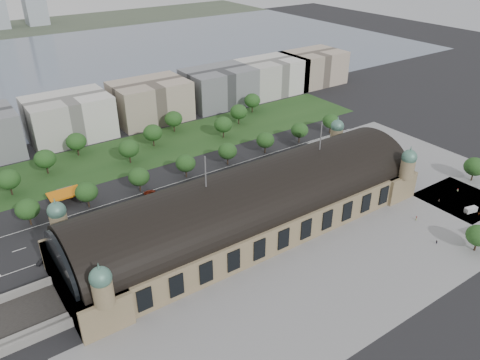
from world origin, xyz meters
TOP-DOWN VIEW (x-y plane):
  - ground at (0.00, 0.00)m, footprint 900.00×900.00m
  - station at (0.00, 0.00)m, footprint 150.00×48.40m
  - plaza_south at (10.00, -44.00)m, footprint 190.00×48.00m
  - plaza_east at (103.00, 0.00)m, footprint 56.00×100.00m
  - road_slab at (-20.00, 38.00)m, footprint 260.00×26.00m
  - grass_belt at (-15.00, 93.00)m, footprint 300.00×45.00m
  - petrol_station at (-53.91, 65.28)m, footprint 14.00×13.00m
  - lake at (0.00, 298.00)m, footprint 700.00×320.00m
  - far_shore at (0.00, 498.00)m, footprint 700.00×120.00m
  - office_3 at (-30.00, 133.00)m, footprint 45.00×32.00m
  - office_4 at (20.00, 133.00)m, footprint 45.00×32.00m
  - office_5 at (70.00, 133.00)m, footprint 45.00×32.00m
  - office_6 at (115.00, 133.00)m, footprint 45.00×32.00m
  - office_7 at (155.00, 133.00)m, footprint 45.00×32.00m
  - tree_row_2 at (-72.00, 53.00)m, footprint 9.60×9.60m
  - tree_row_3 at (-48.00, 53.00)m, footprint 9.60×9.60m
  - tree_row_4 at (-24.00, 53.00)m, footprint 9.60×9.60m
  - tree_row_5 at (0.00, 53.00)m, footprint 9.60×9.60m
  - tree_row_6 at (24.00, 53.00)m, footprint 9.60×9.60m
  - tree_row_7 at (48.00, 53.00)m, footprint 9.60×9.60m
  - tree_row_8 at (72.00, 53.00)m, footprint 9.60×9.60m
  - tree_row_9 at (96.00, 53.00)m, footprint 9.60×9.60m
  - tree_belt_3 at (-73.00, 83.00)m, footprint 10.40×10.40m
  - tree_belt_4 at (-54.00, 95.00)m, footprint 10.40×10.40m
  - tree_belt_5 at (-35.00, 107.00)m, footprint 10.40×10.40m
  - tree_belt_6 at (-16.00, 83.00)m, footprint 10.40×10.40m
  - tree_belt_7 at (3.00, 95.00)m, footprint 10.40×10.40m
  - tree_belt_8 at (22.00, 107.00)m, footprint 10.40×10.40m
  - tree_belt_9 at (41.00, 83.00)m, footprint 10.40×10.40m
  - tree_belt_10 at (60.00, 95.00)m, footprint 10.40×10.40m
  - tree_belt_11 at (79.00, 107.00)m, footprint 10.40×10.40m
  - tree_plaza_ne at (110.00, -28.00)m, footprint 10.00×10.00m
  - tree_plaza_s at (60.00, -60.00)m, footprint 9.00×9.00m
  - traffic_car_2 at (-51.58, 29.99)m, footprint 6.03×3.03m
  - traffic_car_3 at (-21.48, 48.47)m, footprint 5.55×2.33m
  - traffic_car_5 at (54.86, 40.10)m, footprint 4.93×1.84m
  - traffic_car_6 at (88.60, 38.94)m, footprint 5.16×2.83m
  - parked_car_0 at (-75.14, 25.00)m, footprint 4.25×3.48m
  - parked_car_1 at (-64.60, 21.00)m, footprint 5.46×4.75m
  - parked_car_2 at (-60.20, 21.00)m, footprint 5.26×4.54m
  - parked_car_3 at (-32.69, 21.42)m, footprint 3.90×3.48m
  - parked_car_4 at (-46.87, 25.00)m, footprint 4.88×3.50m
  - parked_car_5 at (-52.79, 23.88)m, footprint 5.66×4.64m
  - parked_car_6 at (-43.48, 25.00)m, footprint 5.32×4.72m
  - bus_west at (-13.14, 30.57)m, footprint 13.44×3.57m
  - bus_mid at (16.48, 28.18)m, footprint 10.55×2.61m
  - bus_east at (24.15, 27.35)m, footprint 11.89×3.15m
  - van_east at (83.27, -43.77)m, footprint 5.83×3.35m
  - van_south at (69.64, -55.29)m, footprint 7.24×4.04m
  - pedestrian_0 at (59.36, -34.60)m, footprint 1.07×0.84m
  - pedestrian_1 at (83.99, -47.23)m, footprint 0.55×0.70m
  - pedestrian_2 at (79.72, -31.13)m, footprint 0.95×0.92m
  - pedestrian_4 at (51.81, -49.36)m, footprint 0.88×1.14m
  - pedestrian_5 at (95.15, -30.32)m, footprint 0.73×0.90m

SIDE VIEW (x-z plane):
  - ground at x=0.00m, z-range 0.00..0.00m
  - plaza_south at x=10.00m, z-range -0.06..0.06m
  - plaza_east at x=103.00m, z-range -0.06..0.06m
  - road_slab at x=-20.00m, z-range -0.05..0.05m
  - grass_belt at x=-15.00m, z-range -0.05..0.05m
  - lake at x=0.00m, z-range -0.04..0.04m
  - far_shore at x=0.00m, z-range -0.07..0.07m
  - parked_car_3 at x=-32.69m, z-range 0.00..1.28m
  - parked_car_0 at x=-75.14m, z-range 0.00..1.36m
  - traffic_car_6 at x=88.60m, z-range 0.00..1.37m
  - parked_car_1 at x=-64.60m, z-range 0.00..1.40m
  - parked_car_5 at x=-52.79m, z-range 0.00..1.43m
  - parked_car_2 at x=-60.20m, z-range 0.00..1.45m
  - parked_car_6 at x=-43.48m, z-range 0.00..1.48m
  - parked_car_4 at x=-46.87m, z-range 0.00..1.53m
  - traffic_car_3 at x=-21.48m, z-range 0.00..1.60m
  - pedestrian_5 at x=95.15m, z-range 0.00..1.61m
  - traffic_car_5 at x=54.86m, z-range 0.00..1.61m
  - pedestrian_4 at x=51.81m, z-range 0.00..1.63m
  - traffic_car_2 at x=-51.58m, z-range 0.00..1.64m
  - pedestrian_1 at x=83.99m, z-range 0.00..1.70m
  - pedestrian_2 at x=79.72m, z-range 0.00..1.73m
  - pedestrian_0 at x=59.36m, z-range 0.00..1.93m
  - van_east at x=83.27m, z-range -0.05..2.32m
  - van_south at x=69.64m, z-range -0.07..2.89m
  - bus_mid at x=16.48m, z-range 0.00..2.93m
  - bus_east at x=24.15m, z-range 0.00..3.29m
  - bus_west at x=-13.14m, z-range 0.00..3.72m
  - petrol_station at x=-53.91m, z-range 0.42..5.47m
  - tree_plaza_s at x=60.00m, z-range 1.48..12.13m
  - tree_row_2 at x=-72.00m, z-range 1.67..13.19m
  - tree_row_3 at x=-48.00m, z-range 1.67..13.19m
  - tree_row_4 at x=-24.00m, z-range 1.67..13.19m
  - tree_row_5 at x=0.00m, z-range 1.67..13.19m
  - tree_row_6 at x=24.00m, z-range 1.67..13.19m
  - tree_row_7 at x=48.00m, z-range 1.67..13.19m
  - tree_row_8 at x=72.00m, z-range 1.67..13.19m
  - tree_row_9 at x=96.00m, z-range 1.67..13.19m
  - tree_plaza_ne at x=110.00m, z-range 1.58..13.27m
  - tree_belt_3 at x=-73.00m, z-range 1.81..14.29m
  - tree_belt_4 at x=-54.00m, z-range 1.81..14.29m
  - tree_belt_5 at x=-35.00m, z-range 1.81..14.29m
  - tree_belt_6 at x=-16.00m, z-range 1.81..14.29m
  - tree_belt_7 at x=3.00m, z-range 1.81..14.29m
  - tree_belt_8 at x=22.00m, z-range 1.81..14.29m
  - tree_belt_9 at x=41.00m, z-range 1.81..14.29m
  - tree_belt_10 at x=60.00m, z-range 1.81..14.29m
  - tree_belt_11 at x=79.00m, z-range 1.81..14.29m
  - station at x=0.00m, z-range -11.87..32.43m
  - office_3 at x=-30.00m, z-range 0.00..24.00m
  - office_4 at x=20.00m, z-range 0.00..24.00m
  - office_5 at x=70.00m, z-range 0.00..24.00m
  - office_6 at x=115.00m, z-range 0.00..24.00m
  - office_7 at x=155.00m, z-range 0.00..24.00m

